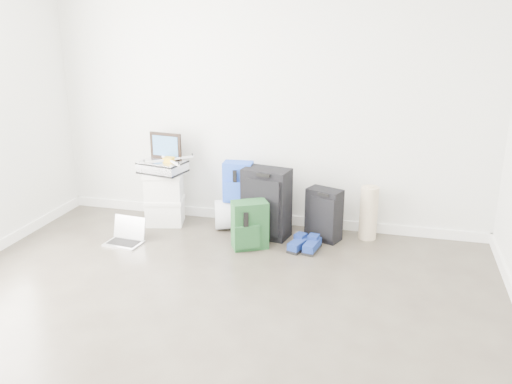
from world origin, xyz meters
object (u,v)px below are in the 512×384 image
(briefcase, at_px, (163,167))
(large_suitcase, at_px, (266,203))
(duffel_bag, at_px, (239,214))
(boxes_stack, at_px, (164,198))
(laptop, at_px, (126,237))
(carry_on, at_px, (324,215))

(briefcase, height_order, large_suitcase, large_suitcase)
(briefcase, height_order, duffel_bag, briefcase)
(boxes_stack, height_order, large_suitcase, large_suitcase)
(boxes_stack, relative_size, duffel_bag, 1.13)
(large_suitcase, bearing_deg, laptop, -148.24)
(boxes_stack, distance_m, briefcase, 0.34)
(duffel_bag, bearing_deg, boxes_stack, 164.16)
(boxes_stack, relative_size, carry_on, 1.08)
(briefcase, bearing_deg, duffel_bag, 16.30)
(carry_on, bearing_deg, duffel_bag, -163.89)
(boxes_stack, distance_m, laptop, 0.63)
(carry_on, height_order, laptop, carry_on)
(large_suitcase, xyz_separation_m, carry_on, (0.56, 0.06, -0.09))
(duffel_bag, xyz_separation_m, laptop, (-0.96, -0.64, -0.09))
(laptop, bearing_deg, briefcase, 79.79)
(duffel_bag, xyz_separation_m, carry_on, (0.88, -0.09, 0.11))
(duffel_bag, height_order, large_suitcase, large_suitcase)
(boxes_stack, relative_size, laptop, 1.54)
(briefcase, distance_m, large_suitcase, 1.15)
(carry_on, relative_size, laptop, 1.42)
(duffel_bag, distance_m, carry_on, 0.89)
(briefcase, xyz_separation_m, large_suitcase, (1.11, -0.08, -0.27))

